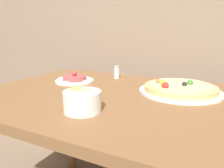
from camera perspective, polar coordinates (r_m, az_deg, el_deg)
name	(u,v)px	position (r m, az deg, el deg)	size (l,w,h in m)	color
dining_table	(110,116)	(0.97, -0.64, -8.30)	(1.15, 0.85, 0.75)	brown
pizza_plate	(180,89)	(0.99, 17.31, -1.20)	(0.35, 0.35, 0.06)	silver
tartare_plate	(75,79)	(1.17, -9.74, 1.19)	(0.20, 0.20, 0.06)	silver
small_bowl	(82,100)	(0.72, -7.81, -4.23)	(0.13, 0.13, 0.08)	white
salt_shaker	(117,72)	(1.24, 1.23, 3.11)	(0.03, 0.03, 0.07)	silver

